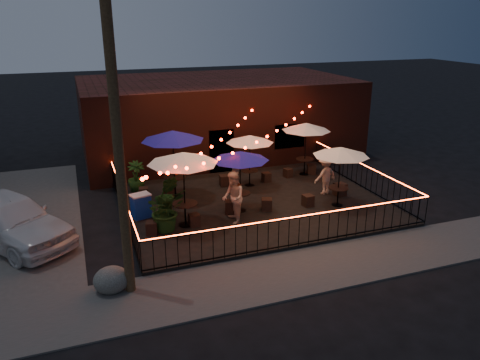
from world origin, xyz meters
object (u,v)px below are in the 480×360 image
object	(u,v)px
cafe_table_1	(173,136)
boulder	(111,280)
utility_pole	(119,151)
cafe_table_4	(341,152)
cafe_table_3	(250,140)
cafe_table_0	(183,159)
cafe_table_2	(240,157)
cafe_table_5	(306,128)
cooler	(141,206)

from	to	relation	value
cafe_table_1	boulder	bearing A→B (deg)	-117.13
utility_pole	cafe_table_1	size ratio (longest dim) A/B	2.90
utility_pole	cafe_table_4	distance (m)	9.12
cafe_table_3	cafe_table_0	bearing A→B (deg)	-139.52
cafe_table_0	boulder	world-z (taller)	cafe_table_0
cafe_table_2	cafe_table_5	size ratio (longest dim) A/B	1.09
cafe_table_1	cafe_table_4	size ratio (longest dim) A/B	1.18
cafe_table_0	cafe_table_1	world-z (taller)	cafe_table_1
utility_pole	cafe_table_5	bearing A→B (deg)	38.13
utility_pole	cafe_table_2	world-z (taller)	utility_pole
cafe_table_4	cafe_table_2	bearing A→B (deg)	168.51
cafe_table_4	cafe_table_5	world-z (taller)	cafe_table_5
utility_pole	cafe_table_0	size ratio (longest dim) A/B	2.99
cafe_table_0	cafe_table_2	distance (m)	2.34
cafe_table_2	cafe_table_0	bearing A→B (deg)	-166.02
cafe_table_0	cafe_table_3	world-z (taller)	cafe_table_0
cafe_table_1	cafe_table_2	world-z (taller)	cafe_table_1
cafe_table_3	boulder	bearing A→B (deg)	-135.72
cafe_table_1	cafe_table_5	xyz separation A→B (m)	(6.28, 0.75, -0.30)
utility_pole	cafe_table_4	xyz separation A→B (m)	(8.38, 3.17, -1.71)
cafe_table_4	cafe_table_5	distance (m)	3.87
cafe_table_0	cafe_table_5	bearing A→B (deg)	28.96
cafe_table_1	utility_pole	bearing A→B (deg)	-112.90
cafe_table_2	boulder	distance (m)	6.63
cafe_table_5	cafe_table_2	bearing A→B (deg)	-144.51
cafe_table_0	cafe_table_1	xyz separation A→B (m)	(0.28, 2.88, 0.07)
cafe_table_4	cooler	distance (m)	7.69
cafe_table_3	boulder	distance (m)	9.19
cafe_table_2	cafe_table_5	world-z (taller)	cafe_table_5
cafe_table_5	cafe_table_0	bearing A→B (deg)	-151.04
utility_pole	cafe_table_5	distance (m)	11.45
cafe_table_3	cafe_table_4	world-z (taller)	cafe_table_4
cafe_table_1	cafe_table_5	bearing A→B (deg)	6.79
boulder	cafe_table_5	bearing A→B (deg)	36.04
cafe_table_1	cafe_table_2	size ratio (longest dim) A/B	0.98
cooler	cafe_table_3	bearing A→B (deg)	5.17
cafe_table_3	cooler	distance (m)	5.53
cafe_table_0	cafe_table_2	world-z (taller)	cafe_table_0
cafe_table_2	cooler	xyz separation A→B (m)	(-3.60, 0.66, -1.68)
utility_pole	boulder	size ratio (longest dim) A/B	8.54
cafe_table_0	cafe_table_5	world-z (taller)	cafe_table_0
cafe_table_0	utility_pole	bearing A→B (deg)	-125.03
cafe_table_3	boulder	size ratio (longest dim) A/B	2.70
cafe_table_0	cooler	world-z (taller)	cafe_table_0
cafe_table_0	cafe_table_1	distance (m)	2.89
utility_pole	cooler	distance (m)	5.80
utility_pole	cafe_table_5	xyz separation A→B (m)	(8.92, 7.00, -1.63)
cafe_table_0	boulder	size ratio (longest dim) A/B	2.86
cafe_table_2	cooler	size ratio (longest dim) A/B	3.11
utility_pole	boulder	bearing A→B (deg)	161.25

